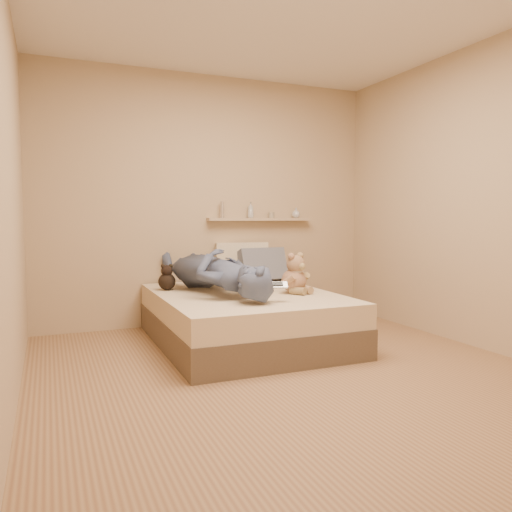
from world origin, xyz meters
name	(u,v)px	position (x,y,z in m)	size (l,w,h in m)	color
room	(291,192)	(0.00, 0.00, 1.30)	(3.80, 3.80, 3.80)	#98754F
bed	(244,318)	(0.00, 0.93, 0.22)	(1.50, 1.90, 0.45)	brown
game_console	(278,285)	(0.07, 0.37, 0.59)	(0.17, 0.11, 0.05)	silver
teddy_bear	(295,276)	(0.41, 0.73, 0.60)	(0.29, 0.30, 0.36)	tan
dark_plush	(167,279)	(-0.60, 1.35, 0.56)	(0.16, 0.16, 0.24)	black
pillow_cream	(242,262)	(0.30, 1.76, 0.65)	(0.55, 0.16, 0.40)	beige
pillow_grey	(263,265)	(0.48, 1.62, 0.62)	(0.50, 0.14, 0.34)	slate
person	(214,270)	(-0.24, 1.05, 0.65)	(0.60, 1.66, 0.40)	#464F6E
wall_shelf	(260,219)	(0.55, 1.84, 1.10)	(1.20, 0.12, 0.03)	tan
shelf_bottles	(269,212)	(0.65, 1.84, 1.18)	(0.96, 0.13, 0.17)	silver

